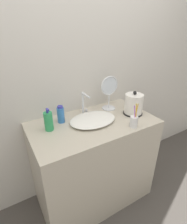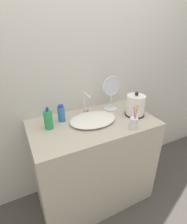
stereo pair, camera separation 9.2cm
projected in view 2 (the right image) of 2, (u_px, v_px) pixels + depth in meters
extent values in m
plane|color=#47423D|center=(108.00, 218.00, 1.70)|extent=(12.00, 12.00, 0.00)
cube|color=beige|center=(78.00, 71.00, 1.63)|extent=(6.00, 0.04, 2.60)
cube|color=#B7AD99|center=(94.00, 162.00, 1.74)|extent=(1.11, 0.62, 0.92)
ellipsoid|color=silver|center=(93.00, 119.00, 1.54)|extent=(0.42, 0.31, 0.04)
cylinder|color=silver|center=(84.00, 103.00, 1.65)|extent=(0.02, 0.02, 0.22)
cylinder|color=silver|center=(87.00, 95.00, 1.55)|extent=(0.02, 0.13, 0.02)
cylinder|color=silver|center=(88.00, 111.00, 1.70)|extent=(0.02, 0.02, 0.04)
cylinder|color=black|center=(134.00, 114.00, 1.67)|extent=(0.18, 0.18, 0.01)
cylinder|color=white|center=(135.00, 105.00, 1.63)|extent=(0.17, 0.17, 0.20)
sphere|color=black|center=(137.00, 94.00, 1.57)|extent=(0.03, 0.03, 0.03)
cylinder|color=silver|center=(134.00, 123.00, 1.43)|extent=(0.07, 0.07, 0.09)
cylinder|color=yellow|center=(136.00, 114.00, 1.40)|extent=(0.02, 0.04, 0.18)
cylinder|color=#B24CCC|center=(135.00, 116.00, 1.39)|extent=(0.03, 0.02, 0.16)
cylinder|color=yellow|center=(136.00, 115.00, 1.39)|extent=(0.04, 0.02, 0.18)
cylinder|color=#2D9956|center=(48.00, 120.00, 1.41)|extent=(0.07, 0.07, 0.16)
cylinder|color=#333399|center=(47.00, 110.00, 1.37)|extent=(0.02, 0.02, 0.02)
cube|color=#333399|center=(47.00, 108.00, 1.36)|extent=(0.02, 0.04, 0.01)
cylinder|color=#3370B7|center=(61.00, 114.00, 1.53)|extent=(0.06, 0.06, 0.14)
cylinder|color=#333399|center=(61.00, 106.00, 1.50)|extent=(0.05, 0.05, 0.02)
cylinder|color=silver|center=(111.00, 109.00, 1.78)|extent=(0.13, 0.13, 0.01)
cylinder|color=silver|center=(111.00, 102.00, 1.75)|extent=(0.01, 0.01, 0.14)
torus|color=silver|center=(112.00, 86.00, 1.68)|extent=(0.19, 0.01, 0.19)
cylinder|color=silver|center=(112.00, 86.00, 1.68)|extent=(0.17, 0.00, 0.17)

